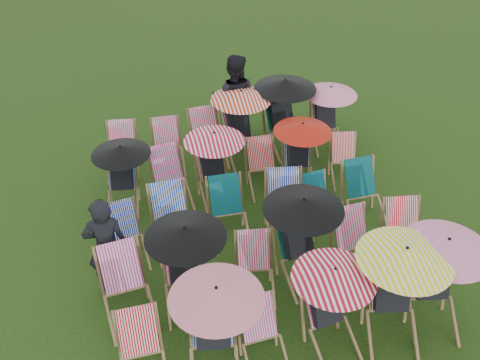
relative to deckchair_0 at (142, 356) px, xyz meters
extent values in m
plane|color=black|center=(1.99, 2.21, -0.44)|extent=(100.00, 100.00, 0.00)
cube|color=red|center=(-0.01, 0.24, 0.17)|extent=(0.47, 0.35, 0.55)
cube|color=#082EAF|center=(0.91, 0.15, 0.22)|extent=(0.55, 0.44, 0.60)
cube|color=black|center=(0.90, 0.10, 0.22)|extent=(0.47, 0.49, 0.63)
sphere|color=tan|center=(0.91, 0.21, 0.55)|extent=(0.22, 0.22, 0.22)
cylinder|color=black|center=(0.96, 0.05, 0.50)|extent=(0.03, 0.03, 0.73)
cone|color=#E17385|center=(0.96, 0.05, 0.83)|extent=(1.15, 1.15, 0.18)
cube|color=#DC2C8A|center=(1.49, 0.13, 0.14)|extent=(0.47, 0.36, 0.53)
cube|color=#EF2F7F|center=(2.37, 0.18, 0.18)|extent=(0.53, 0.43, 0.56)
cube|color=black|center=(2.38, 0.13, 0.17)|extent=(0.46, 0.47, 0.58)
sphere|color=tan|center=(2.36, 0.23, 0.48)|extent=(0.20, 0.20, 0.20)
cylinder|color=black|center=(2.44, 0.11, 0.43)|extent=(0.03, 0.03, 0.68)
cone|color=#B90923|center=(2.44, 0.11, 0.74)|extent=(1.07, 1.07, 0.17)
cube|color=red|center=(3.30, 0.18, 0.26)|extent=(0.60, 0.49, 0.63)
cube|color=black|center=(3.29, 0.13, 0.26)|extent=(0.52, 0.53, 0.67)
sphere|color=tan|center=(3.31, 0.24, 0.61)|extent=(0.23, 0.23, 0.23)
cylinder|color=black|center=(3.34, 0.07, 0.56)|extent=(0.03, 0.03, 0.78)
cone|color=yellow|center=(3.34, 0.07, 0.91)|extent=(1.22, 1.22, 0.19)
cube|color=red|center=(3.93, 0.25, 0.23)|extent=(0.57, 0.46, 0.61)
cube|color=black|center=(3.92, 0.20, 0.23)|extent=(0.49, 0.50, 0.64)
sphere|color=tan|center=(3.94, 0.31, 0.57)|extent=(0.22, 0.22, 0.22)
cylinder|color=black|center=(3.98, 0.15, 0.52)|extent=(0.03, 0.03, 0.75)
cone|color=pink|center=(3.98, 0.15, 0.86)|extent=(1.17, 1.17, 0.18)
cube|color=#E82E97|center=(-0.15, 1.31, 0.25)|extent=(0.58, 0.46, 0.63)
cube|color=#FC3286|center=(0.70, 1.30, 0.20)|extent=(0.50, 0.38, 0.58)
cube|color=black|center=(0.70, 1.25, 0.20)|extent=(0.42, 0.44, 0.61)
sphere|color=tan|center=(0.70, 1.35, 0.52)|extent=(0.21, 0.21, 0.21)
cylinder|color=black|center=(0.76, 1.21, 0.47)|extent=(0.03, 0.03, 0.71)
cone|color=black|center=(0.76, 1.21, 0.79)|extent=(1.12, 1.12, 0.17)
cube|color=#DD2C62|center=(1.73, 1.30, 0.15)|extent=(0.49, 0.39, 0.53)
cube|color=#0A6A40|center=(2.38, 1.43, 0.23)|extent=(0.57, 0.46, 0.60)
cube|color=black|center=(2.38, 1.38, 0.23)|extent=(0.50, 0.51, 0.63)
sphere|color=tan|center=(2.37, 1.48, 0.56)|extent=(0.22, 0.22, 0.22)
cylinder|color=black|center=(2.45, 1.35, 0.51)|extent=(0.03, 0.03, 0.74)
cone|color=black|center=(2.45, 1.35, 0.84)|extent=(1.16, 1.16, 0.18)
cube|color=#F33078|center=(3.24, 1.37, 0.22)|extent=(0.53, 0.41, 0.59)
cube|color=red|center=(4.11, 1.41, 0.21)|extent=(0.54, 0.42, 0.59)
cube|color=#081EA6|center=(-0.10, 2.40, 0.15)|extent=(0.49, 0.39, 0.53)
cube|color=#0728A3|center=(0.66, 2.55, 0.24)|extent=(0.54, 0.41, 0.61)
cube|color=#0A6E3A|center=(1.58, 2.57, 0.21)|extent=(0.50, 0.37, 0.59)
cube|color=#071EA3|center=(2.54, 2.48, 0.24)|extent=(0.57, 0.46, 0.62)
cube|color=#096733|center=(3.06, 2.48, 0.13)|extent=(0.47, 0.37, 0.51)
cube|color=#0B7325|center=(3.88, 2.50, 0.22)|extent=(0.52, 0.39, 0.60)
cube|color=#0825AE|center=(-0.02, 3.67, 0.13)|extent=(0.47, 0.37, 0.52)
cube|color=black|center=(-0.03, 3.63, 0.13)|extent=(0.40, 0.41, 0.54)
sphere|color=tan|center=(-0.02, 3.72, 0.41)|extent=(0.19, 0.19, 0.19)
cylinder|color=black|center=(0.02, 3.58, 0.37)|extent=(0.03, 0.03, 0.63)
cone|color=black|center=(0.02, 3.58, 0.66)|extent=(0.99, 0.99, 0.15)
cube|color=#F1309D|center=(0.75, 3.68, 0.21)|extent=(0.54, 0.43, 0.58)
cube|color=red|center=(1.53, 3.60, 0.17)|extent=(0.49, 0.38, 0.55)
cube|color=black|center=(1.53, 3.55, 0.17)|extent=(0.42, 0.43, 0.58)
sphere|color=tan|center=(1.52, 3.65, 0.47)|extent=(0.20, 0.20, 0.20)
cylinder|color=black|center=(1.59, 3.52, 0.42)|extent=(0.03, 0.03, 0.67)
cone|color=red|center=(1.59, 3.52, 0.73)|extent=(1.06, 1.06, 0.16)
cube|color=red|center=(2.46, 3.67, 0.17)|extent=(0.46, 0.34, 0.55)
cube|color=#080DAF|center=(3.13, 3.61, 0.15)|extent=(0.50, 0.40, 0.54)
cube|color=black|center=(3.12, 3.56, 0.15)|extent=(0.43, 0.44, 0.56)
sphere|color=tan|center=(3.14, 3.65, 0.45)|extent=(0.20, 0.20, 0.20)
cylinder|color=black|center=(3.17, 3.51, 0.40)|extent=(0.03, 0.03, 0.66)
cone|color=#B1190A|center=(3.17, 3.51, 0.70)|extent=(1.03, 1.03, 0.16)
cube|color=red|center=(4.02, 3.56, 0.12)|extent=(0.47, 0.37, 0.51)
cube|color=#FF336E|center=(0.04, 4.77, 0.18)|extent=(0.52, 0.41, 0.56)
cube|color=#E62E67|center=(0.87, 4.73, 0.17)|extent=(0.47, 0.35, 0.55)
cube|color=#EF2F68|center=(1.63, 4.80, 0.22)|extent=(0.54, 0.42, 0.60)
cube|color=red|center=(2.26, 4.74, 0.22)|extent=(0.55, 0.43, 0.60)
cube|color=black|center=(2.26, 4.69, 0.22)|extent=(0.47, 0.49, 0.63)
sphere|color=tan|center=(2.25, 4.80, 0.55)|extent=(0.22, 0.22, 0.22)
cylinder|color=black|center=(2.33, 4.66, 0.50)|extent=(0.03, 0.03, 0.74)
cone|color=red|center=(2.33, 4.66, 0.84)|extent=(1.16, 1.16, 0.18)
cube|color=#0A6F37|center=(3.15, 4.88, 0.26)|extent=(0.59, 0.48, 0.63)
cube|color=black|center=(3.16, 4.83, 0.25)|extent=(0.51, 0.52, 0.66)
sphere|color=tan|center=(3.14, 4.94, 0.60)|extent=(0.23, 0.23, 0.23)
cylinder|color=black|center=(3.24, 4.80, 0.55)|extent=(0.03, 0.03, 0.77)
cone|color=black|center=(3.24, 4.80, 0.90)|extent=(1.21, 1.21, 0.19)
cube|color=red|center=(4.07, 4.75, 0.16)|extent=(0.48, 0.36, 0.55)
cube|color=black|center=(4.07, 4.70, 0.16)|extent=(0.40, 0.42, 0.57)
sphere|color=tan|center=(4.07, 4.79, 0.46)|extent=(0.20, 0.20, 0.20)
cylinder|color=black|center=(4.12, 4.66, 0.42)|extent=(0.03, 0.03, 0.67)
cone|color=pink|center=(4.12, 4.66, 0.72)|extent=(1.05, 1.05, 0.16)
imported|color=black|center=(-0.31, 1.61, 0.38)|extent=(0.61, 0.41, 1.65)
imported|color=black|center=(2.31, 5.16, 0.49)|extent=(1.10, 0.98, 1.87)
camera|label=1|loc=(0.29, -4.04, 5.61)|focal=40.00mm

